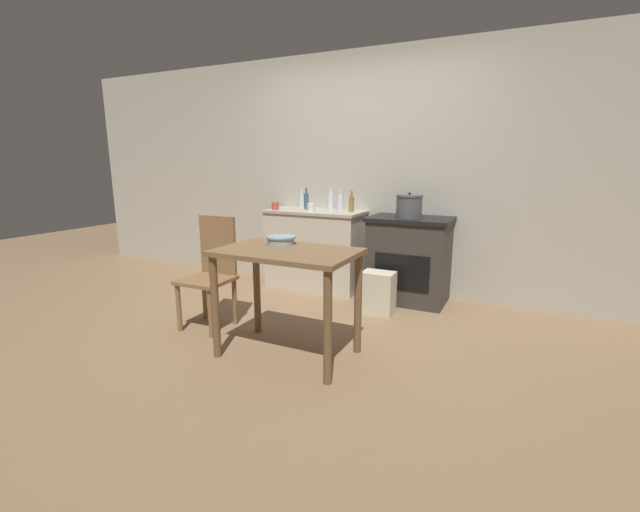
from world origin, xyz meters
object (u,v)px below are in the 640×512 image
object	(u,v)px
stove	(409,259)
bottle_center_left	(351,204)
bottle_far_left	(340,203)
cup_center_right	(311,207)
flour_sack	(378,293)
work_table	(287,269)
mixing_bowl_large	(281,239)
bottle_left	(302,200)
chair	(211,270)
stock_pot	(409,206)
bottle_center	(306,201)
bottle_mid_left	(331,201)
cup_mid_right	(275,206)

from	to	relation	value
stove	bottle_center_left	bearing A→B (deg)	174.71
bottle_far_left	cup_center_right	bearing A→B (deg)	-147.09
flour_sack	work_table	bearing A→B (deg)	-105.37
mixing_bowl_large	bottle_left	xyz separation A→B (m)	(-0.73, 1.67, 0.13)
flour_sack	chair	bearing A→B (deg)	-142.84
stock_pot	bottle_left	world-z (taller)	stock_pot
bottle_left	bottle_center	xyz separation A→B (m)	(0.13, -0.13, 0.01)
bottle_left	bottle_mid_left	size ratio (longest dim) A/B	0.83
bottle_mid_left	stock_pot	bearing A→B (deg)	-12.43
work_table	mixing_bowl_large	size ratio (longest dim) A/B	4.45
stock_pot	bottle_mid_left	size ratio (longest dim) A/B	1.01
stock_pot	bottle_left	size ratio (longest dim) A/B	1.21
bottle_center_left	flour_sack	bearing A→B (deg)	-47.49
flour_sack	mixing_bowl_large	bearing A→B (deg)	-115.33
flour_sack	stock_pot	xyz separation A→B (m)	(0.15, 0.42, 0.78)
bottle_mid_left	stove	bearing A→B (deg)	-8.03
mixing_bowl_large	cup_center_right	bearing A→B (deg)	108.29
stock_pot	cup_center_right	distance (m)	1.06
bottle_far_left	bottle_mid_left	world-z (taller)	bottle_mid_left
cup_center_right	cup_mid_right	size ratio (longest dim) A/B	1.04
mixing_bowl_large	bottle_center	bearing A→B (deg)	111.28
bottle_center	stove	bearing A→B (deg)	-3.50
flour_sack	bottle_far_left	distance (m)	1.14
stock_pot	cup_mid_right	size ratio (longest dim) A/B	3.07
mixing_bowl_large	chair	bearing A→B (deg)	175.35
work_table	chair	world-z (taller)	chair
stove	stock_pot	size ratio (longest dim) A/B	3.33
cup_mid_right	bottle_center_left	bearing A→B (deg)	13.86
chair	mixing_bowl_large	world-z (taller)	chair
chair	bottle_far_left	world-z (taller)	bottle_far_left
stock_pot	bottle_far_left	world-z (taller)	stock_pot
stock_pot	cup_center_right	xyz separation A→B (m)	(-1.06, -0.03, -0.06)
stock_pot	bottle_far_left	size ratio (longest dim) A/B	1.19
stock_pot	bottle_mid_left	world-z (taller)	bottle_mid_left
work_table	bottle_center	distance (m)	1.89
bottle_center	mixing_bowl_large	bearing A→B (deg)	-68.72
stock_pot	bottle_center_left	distance (m)	0.67
chair	cup_mid_right	distance (m)	1.34
bottle_mid_left	cup_center_right	size ratio (longest dim) A/B	2.91
mixing_bowl_large	cup_mid_right	bearing A→B (deg)	123.53
bottle_far_left	bottle_center	distance (m)	0.42
bottle_center_left	cup_center_right	xyz separation A→B (m)	(-0.40, -0.16, -0.04)
stove	work_table	world-z (taller)	stove
work_table	bottle_mid_left	world-z (taller)	bottle_mid_left
cup_mid_right	stove	bearing A→B (deg)	5.48
flour_sack	cup_center_right	size ratio (longest dim) A/B	4.53
cup_center_right	bottle_center	bearing A→B (deg)	130.18
bottle_center	cup_center_right	world-z (taller)	bottle_center
work_table	cup_mid_right	bearing A→B (deg)	124.47
stove	bottle_mid_left	distance (m)	1.09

